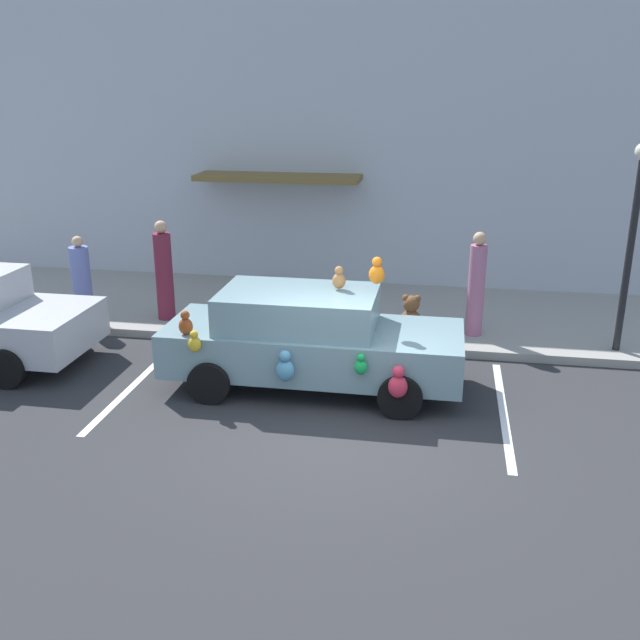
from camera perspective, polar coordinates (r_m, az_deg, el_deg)
name	(u,v)px	position (r m, az deg, el deg)	size (l,w,h in m)	color
ground_plane	(338,430)	(9.95, 1.46, -8.79)	(60.00, 60.00, 0.00)	#2D2D30
sidewalk	(375,313)	(14.51, 4.43, 0.54)	(24.00, 4.00, 0.15)	gray
storefront_building	(388,146)	(15.98, 5.43, 13.64)	(24.00, 1.25, 6.40)	#B2B7C1
parking_stripe_front	(503,411)	(10.80, 14.42, -7.06)	(0.12, 3.60, 0.01)	silver
parking_stripe_rear	(135,383)	(11.74, -14.54, -4.93)	(0.12, 3.60, 0.01)	silver
plush_covered_car	(309,339)	(10.98, -0.86, -1.51)	(4.55, 2.02, 2.12)	gray
teddy_bear_on_sidewalk	(411,318)	(12.87, 7.26, 0.16)	(0.42, 0.35, 0.81)	brown
street_lamp_post	(633,226)	(12.80, 23.74, 6.92)	(0.28, 0.28, 3.49)	black
pedestrian_near_shopfront	(82,282)	(14.42, -18.49, 2.92)	(0.36, 0.36, 1.64)	#636EB0
pedestrian_walking_past	(476,287)	(13.09, 12.37, 2.62)	(0.30, 0.30, 1.90)	#A96586
pedestrian_by_lamp	(164,273)	(13.99, -12.35, 3.67)	(0.33, 0.33, 1.92)	maroon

